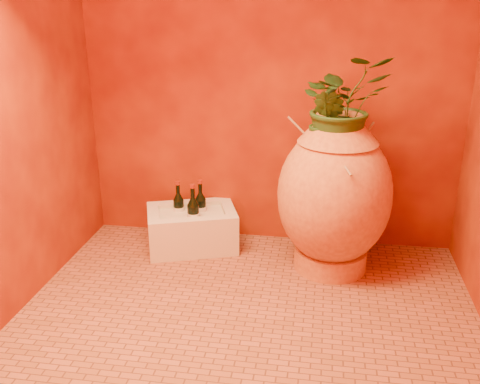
% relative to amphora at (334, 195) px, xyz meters
% --- Properties ---
extents(floor, '(2.50, 2.50, 0.00)m').
position_rel_amphora_xyz_m(floor, '(-0.44, -0.61, -0.50)').
color(floor, brown).
rests_on(floor, ground).
extents(wall_back, '(2.50, 0.02, 2.50)m').
position_rel_amphora_xyz_m(wall_back, '(-0.44, 0.39, 0.75)').
color(wall_back, '#611005').
rests_on(wall_back, ground).
extents(wall_left, '(0.02, 2.00, 2.50)m').
position_rel_amphora_xyz_m(wall_left, '(-1.69, -0.61, 0.75)').
color(wall_left, '#611005').
rests_on(wall_left, ground).
extents(amphora, '(0.87, 0.87, 1.00)m').
position_rel_amphora_xyz_m(amphora, '(0.00, 0.00, 0.00)').
color(amphora, '#CC8239').
rests_on(amphora, floor).
extents(stone_basin, '(0.69, 0.59, 0.28)m').
position_rel_amphora_xyz_m(stone_basin, '(-0.94, 0.14, -0.36)').
color(stone_basin, beige).
rests_on(stone_basin, floor).
extents(wine_bottle_a, '(0.08, 0.08, 0.34)m').
position_rel_amphora_xyz_m(wine_bottle_a, '(-0.91, 0.06, -0.22)').
color(wine_bottle_a, black).
rests_on(wine_bottle_a, stone_basin).
extents(wine_bottle_b, '(0.08, 0.08, 0.32)m').
position_rel_amphora_xyz_m(wine_bottle_b, '(-0.89, 0.20, -0.23)').
color(wine_bottle_b, black).
rests_on(wine_bottle_b, stone_basin).
extents(wine_bottle_c, '(0.08, 0.08, 0.31)m').
position_rel_amphora_xyz_m(wine_bottle_c, '(-1.04, 0.18, -0.23)').
color(wine_bottle_c, black).
rests_on(wine_bottle_c, stone_basin).
extents(wall_tap, '(0.07, 0.14, 0.15)m').
position_rel_amphora_xyz_m(wall_tap, '(-0.09, 0.31, 0.40)').
color(wall_tap, olive).
rests_on(wall_tap, wall_back).
extents(plant_main, '(0.64, 0.61, 0.57)m').
position_rel_amphora_xyz_m(plant_main, '(0.01, 0.01, 0.55)').
color(plant_main, '#1E4117').
rests_on(plant_main, amphora).
extents(plant_side, '(0.27, 0.27, 0.39)m').
position_rel_amphora_xyz_m(plant_side, '(-0.07, -0.04, 0.45)').
color(plant_side, '#1E4117').
rests_on(plant_side, amphora).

